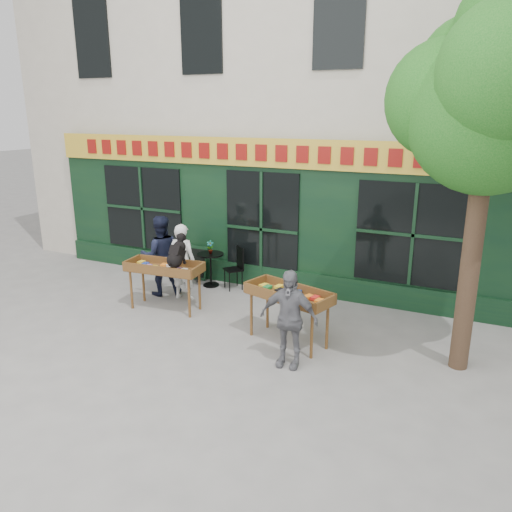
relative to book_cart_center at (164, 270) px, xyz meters
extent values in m
plane|color=slate|center=(1.20, -0.32, -0.82)|extent=(80.00, 80.00, 0.00)
cube|color=beige|center=(1.20, 5.68, 4.18)|extent=(14.00, 7.00, 10.00)
cube|color=black|center=(1.20, 2.10, 0.78)|extent=(11.00, 0.16, 3.20)
cube|color=gold|center=(1.20, 1.98, 2.18)|extent=(11.00, 0.06, 0.60)
cube|color=maroon|center=(1.20, 1.94, 2.18)|extent=(9.60, 0.03, 0.34)
cube|color=black|center=(1.20, 2.00, -0.57)|extent=(11.00, 0.10, 0.50)
cube|color=black|center=(1.20, 2.00, 0.53)|extent=(1.70, 0.05, 2.50)
cube|color=black|center=(-2.00, 2.00, 0.73)|extent=(2.20, 0.05, 2.00)
cube|color=black|center=(4.40, 2.00, 0.73)|extent=(2.20, 0.05, 2.00)
cylinder|color=#382619|center=(5.50, -0.02, 0.98)|extent=(0.28, 0.28, 3.60)
sphere|color=#125114|center=(5.50, -0.02, 2.98)|extent=(2.20, 2.20, 2.20)
sphere|color=#125114|center=(4.90, 0.18, 3.18)|extent=(1.70, 1.70, 1.70)
sphere|color=#125114|center=(5.70, -0.62, 3.48)|extent=(1.80, 1.80, 1.80)
sphere|color=#125114|center=(5.20, 0.58, 3.58)|extent=(1.60, 1.60, 1.60)
sphere|color=#125114|center=(5.60, 0.08, 4.08)|extent=(1.40, 1.40, 1.40)
cylinder|color=brown|center=(-0.63, -0.27, -0.42)|extent=(0.05, 0.05, 0.80)
cylinder|color=brown|center=(0.67, -0.16, -0.42)|extent=(0.05, 0.05, 0.80)
cylinder|color=brown|center=(-0.67, 0.16, -0.42)|extent=(0.05, 0.05, 0.80)
cylinder|color=brown|center=(0.63, 0.27, -0.42)|extent=(0.05, 0.05, 0.80)
cube|color=brown|center=(0.00, 0.00, 0.00)|extent=(1.54, 0.70, 0.05)
cube|color=brown|center=(0.02, -0.29, 0.08)|extent=(1.50, 0.17, 0.18)
cube|color=brown|center=(-0.02, 0.29, 0.08)|extent=(1.50, 0.17, 0.18)
cube|color=brown|center=(0.00, 0.00, 0.06)|extent=(1.33, 0.51, 0.06)
imported|color=silver|center=(0.00, 0.65, -0.01)|extent=(0.62, 0.44, 1.62)
cylinder|color=brown|center=(2.09, -0.38, -0.42)|extent=(0.05, 0.05, 0.80)
cylinder|color=brown|center=(3.34, -0.74, -0.42)|extent=(0.05, 0.05, 0.80)
cylinder|color=brown|center=(2.22, 0.05, -0.42)|extent=(0.05, 0.05, 0.80)
cylinder|color=brown|center=(3.46, -0.32, -0.42)|extent=(0.05, 0.05, 0.80)
cube|color=brown|center=(2.78, -0.35, 0.00)|extent=(1.60, 0.98, 0.05)
cube|color=brown|center=(2.69, -0.63, 0.08)|extent=(1.45, 0.46, 0.18)
cube|color=brown|center=(2.86, -0.07, 0.08)|extent=(1.45, 0.46, 0.18)
cube|color=brown|center=(2.78, -0.35, 0.06)|extent=(1.36, 0.75, 0.06)
imported|color=slate|center=(3.08, -1.10, -0.04)|extent=(0.94, 0.44, 1.57)
cylinder|color=black|center=(0.12, 1.58, -0.80)|extent=(0.36, 0.36, 0.03)
cylinder|color=black|center=(0.12, 1.58, -0.44)|extent=(0.04, 0.04, 0.72)
cylinder|color=black|center=(0.12, 1.58, -0.07)|extent=(0.60, 0.60, 0.03)
cube|color=black|center=(-0.43, 1.48, -0.37)|extent=(0.39, 0.39, 0.03)
cube|color=black|center=(-0.60, 1.47, -0.12)|extent=(0.06, 0.36, 0.50)
cylinder|color=black|center=(-0.27, 1.35, -0.60)|extent=(0.02, 0.02, 0.44)
cylinder|color=black|center=(-0.29, 1.65, -0.60)|extent=(0.02, 0.02, 0.44)
cylinder|color=black|center=(-0.56, 1.32, -0.60)|extent=(0.02, 0.02, 0.44)
cylinder|color=black|center=(-0.59, 1.62, -0.60)|extent=(0.02, 0.02, 0.44)
cube|color=black|center=(0.67, 1.63, -0.37)|extent=(0.51, 0.51, 0.03)
cube|color=black|center=(0.79, 1.76, -0.12)|extent=(0.29, 0.26, 0.50)
cylinder|color=black|center=(0.46, 1.62, -0.60)|extent=(0.02, 0.02, 0.44)
cylinder|color=black|center=(0.69, 1.42, -0.60)|extent=(0.02, 0.02, 0.44)
cylinder|color=black|center=(0.66, 1.85, -0.60)|extent=(0.02, 0.02, 0.44)
cylinder|color=black|center=(0.89, 1.65, -0.60)|extent=(0.02, 0.02, 0.44)
imported|color=gray|center=(0.12, 1.58, 0.09)|extent=(0.18, 0.15, 0.30)
imported|color=black|center=(-0.58, 0.68, 0.04)|extent=(1.07, 1.04, 1.73)
cube|color=black|center=(-0.44, 1.88, -0.42)|extent=(0.56, 0.19, 0.79)
cube|color=black|center=(-0.44, 1.86, -0.42)|extent=(0.46, 0.17, 0.65)
camera|label=1|loc=(5.64, -7.70, 3.02)|focal=35.00mm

